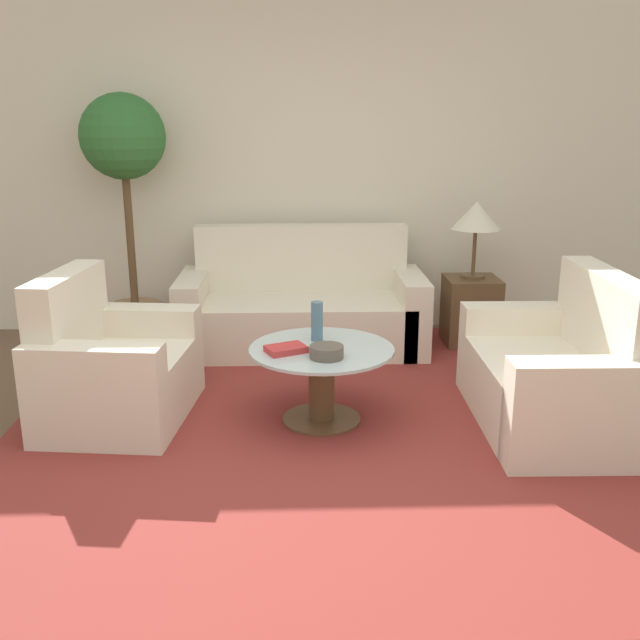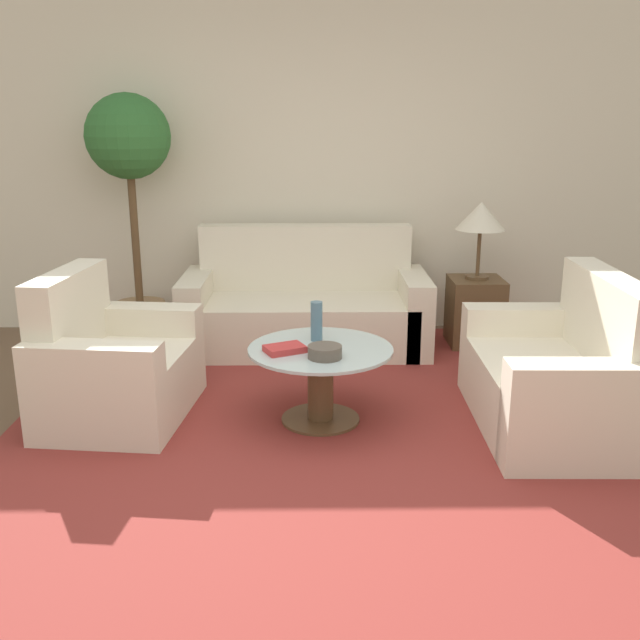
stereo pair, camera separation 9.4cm
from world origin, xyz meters
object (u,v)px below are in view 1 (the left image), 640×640
(potted_plant, at_px, (125,168))
(book_stack, at_px, (286,349))
(sofa_main, at_px, (302,310))
(armchair, at_px, (110,372))
(vase, at_px, (317,321))
(loveseat, at_px, (561,378))
(table_lamp, at_px, (476,217))
(bowl, at_px, (327,352))
(coffee_table, at_px, (321,374))

(potted_plant, xyz_separation_m, book_stack, (1.22, -1.69, -0.89))
(sofa_main, height_order, book_stack, sofa_main)
(armchair, distance_m, vase, 1.26)
(sofa_main, xyz_separation_m, armchair, (-1.15, -1.36, -0.00))
(loveseat, distance_m, vase, 1.45)
(sofa_main, xyz_separation_m, potted_plant, (-1.32, 0.16, 1.07))
(table_lamp, xyz_separation_m, bowl, (-1.21, -1.65, -0.51))
(armchair, relative_size, loveseat, 0.83)
(armchair, height_order, book_stack, armchair)
(coffee_table, distance_m, vase, 0.32)
(book_stack, bearing_deg, potted_plant, 100.49)
(sofa_main, xyz_separation_m, vase, (0.08, -1.32, 0.29))
(sofa_main, bearing_deg, vase, -86.67)
(loveseat, distance_m, book_stack, 1.60)
(potted_plant, bearing_deg, coffee_table, -48.77)
(coffee_table, bearing_deg, potted_plant, 131.23)
(table_lamp, distance_m, bowl, 2.11)
(coffee_table, distance_m, bowl, 0.26)
(armchair, height_order, potted_plant, potted_plant)
(coffee_table, xyz_separation_m, potted_plant, (-1.42, 1.62, 1.07))
(book_stack, bearing_deg, bowl, -50.13)
(armchair, distance_m, loveseat, 2.64)
(vase, xyz_separation_m, book_stack, (-0.18, -0.22, -0.10))
(armchair, bearing_deg, loveseat, -88.02)
(sofa_main, bearing_deg, bowl, -85.81)
(potted_plant, relative_size, book_stack, 7.34)
(table_lamp, bearing_deg, bowl, -126.25)
(armchair, distance_m, potted_plant, 1.86)
(vase, bearing_deg, coffee_table, -81.55)
(sofa_main, distance_m, vase, 1.35)
(armchair, height_order, bowl, armchair)
(sofa_main, height_order, armchair, sofa_main)
(coffee_table, distance_m, book_stack, 0.28)
(sofa_main, bearing_deg, loveseat, -46.40)
(loveseat, height_order, coffee_table, loveseat)
(sofa_main, bearing_deg, coffee_table, -86.15)
(sofa_main, bearing_deg, armchair, -130.35)
(table_lamp, height_order, bowl, table_lamp)
(sofa_main, distance_m, coffee_table, 1.47)
(armchair, bearing_deg, sofa_main, -34.06)
(loveseat, xyz_separation_m, bowl, (-1.36, -0.09, 0.20))
(coffee_table, xyz_separation_m, bowl, (0.02, -0.17, 0.20))
(potted_plant, bearing_deg, armchair, -83.55)
(armchair, relative_size, potted_plant, 0.56)
(armchair, relative_size, coffee_table, 1.28)
(book_stack, bearing_deg, vase, 24.84)
(table_lamp, relative_size, book_stack, 2.27)
(sofa_main, xyz_separation_m, loveseat, (1.48, -1.55, -0.00))
(sofa_main, relative_size, coffee_table, 2.22)
(sofa_main, bearing_deg, potted_plant, 173.29)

